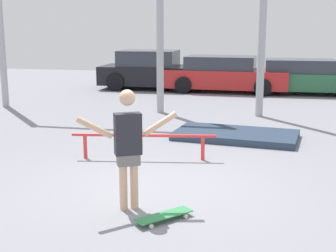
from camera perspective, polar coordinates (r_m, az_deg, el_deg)
The scene contains 8 objects.
ground_plane at distance 7.07m, azimuth -1.38°, elevation -7.71°, with size 36.00×36.00×0.00m, color gray.
skateboarder at distance 6.10m, azimuth -4.89°, elevation -2.05°, with size 1.22×0.69×1.61m.
skateboard at distance 5.97m, azimuth -0.49°, elevation -10.88°, with size 0.68×0.71×0.08m.
manual_pad at distance 10.28m, azimuth 8.27°, elevation -1.09°, with size 2.61×1.39×0.15m, color #28384C.
grind_rail at distance 8.53m, azimuth -3.00°, elevation -1.61°, with size 2.62×0.46×0.48m.
parked_car_black at distance 18.24m, azimuth -2.02°, elevation 6.78°, with size 3.96×2.05×1.48m.
parked_car_red at distance 17.59m, azimuth 6.88°, elevation 6.27°, with size 4.61×2.10×1.31m.
parked_car_green at distance 17.55m, azimuth 16.16°, elevation 5.76°, with size 4.44×1.88×1.24m.
Camera 1 is at (1.54, -6.47, 2.39)m, focal length 50.00 mm.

